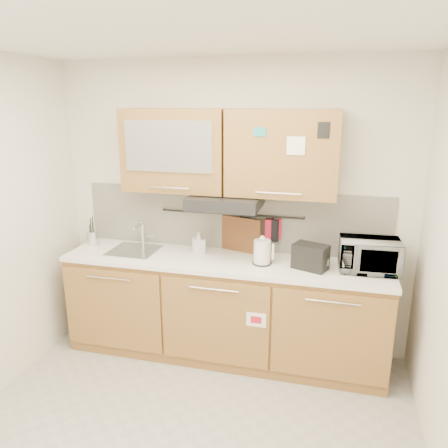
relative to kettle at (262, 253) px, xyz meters
The scene contains 18 objects.
ceiling 1.99m from the kettle, 106.19° to the right, with size 3.20×3.20×0.00m, color white.
wall_back 0.55m from the kettle, 135.45° to the left, with size 3.20×3.20×0.00m, color silver.
base_cabinet 0.70m from the kettle, behind, with size 2.80×0.64×0.88m.
countertop 0.36m from the kettle, behind, with size 2.82×0.62×0.04m, color white.
backsplash 0.50m from the kettle, 136.50° to the left, with size 2.80×0.02×0.56m, color silver.
upper_cabinets 0.90m from the kettle, 155.52° to the left, with size 1.82×0.37×0.70m.
range_hood 0.53m from the kettle, 166.16° to the left, with size 0.60×0.46×0.10m, color black.
sink 1.19m from the kettle, behind, with size 0.42×0.40×0.26m.
utensil_rail 0.50m from the kettle, 140.08° to the left, with size 0.02×0.02×1.30m, color black.
utensil_crock 1.64m from the kettle, behind, with size 0.13×0.13×0.28m.
kettle is the anchor object (origin of this frame).
toaster 0.40m from the kettle, ahead, with size 0.31×0.25×0.21m.
microwave 0.86m from the kettle, ahead, with size 0.47×0.32×0.26m, color #999999.
soap_bottle 0.61m from the kettle, 168.55° to the left, with size 0.09×0.10×0.21m, color #999999.
cutting_board 0.36m from the kettle, 131.87° to the left, with size 0.38×0.03×0.47m, color brown.
oven_mitt 0.34m from the kettle, 122.24° to the left, with size 0.12×0.03×0.20m, color #1E538E.
dark_pouch 0.30m from the kettle, 82.27° to the left, with size 0.12×0.04×0.19m, color black.
pot_holder 0.30m from the kettle, 80.25° to the left, with size 0.15×0.02×0.18m, color red.
Camera 1 is at (0.89, -2.25, 2.23)m, focal length 35.00 mm.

